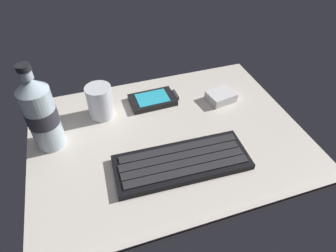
# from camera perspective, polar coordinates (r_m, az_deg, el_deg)

# --- Properties ---
(ground_plane) EXTENTS (0.64, 0.48, 0.03)m
(ground_plane) POSITION_cam_1_polar(r_m,az_deg,el_deg) (0.70, 0.06, -2.51)
(ground_plane) COLOR beige
(keyboard) EXTENTS (0.29, 0.12, 0.02)m
(keyboard) POSITION_cam_1_polar(r_m,az_deg,el_deg) (0.63, 3.03, -6.96)
(keyboard) COLOR black
(keyboard) RESTS_ON ground_plane
(handheld_device) EXTENTS (0.13, 0.08, 0.02)m
(handheld_device) POSITION_cam_1_polar(r_m,az_deg,el_deg) (0.79, -2.81, 5.18)
(handheld_device) COLOR black
(handheld_device) RESTS_ON ground_plane
(juice_cup) EXTENTS (0.06, 0.06, 0.09)m
(juice_cup) POSITION_cam_1_polar(r_m,az_deg,el_deg) (0.75, -13.08, 4.46)
(juice_cup) COLOR silver
(juice_cup) RESTS_ON ground_plane
(water_bottle) EXTENTS (0.07, 0.07, 0.21)m
(water_bottle) POSITION_cam_1_polar(r_m,az_deg,el_deg) (0.67, -23.60, 2.27)
(water_bottle) COLOR silver
(water_bottle) RESTS_ON ground_plane
(charger_block) EXTENTS (0.08, 0.07, 0.02)m
(charger_block) POSITION_cam_1_polar(r_m,az_deg,el_deg) (0.81, 10.30, 5.70)
(charger_block) COLOR white
(charger_block) RESTS_ON ground_plane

